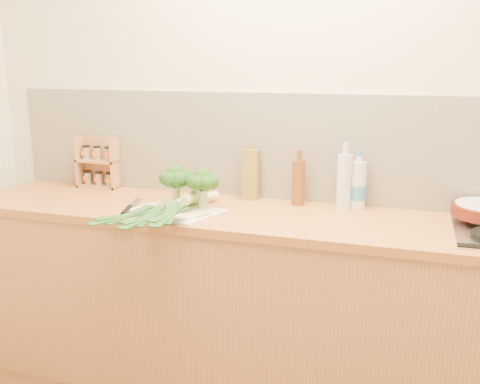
{
  "coord_description": "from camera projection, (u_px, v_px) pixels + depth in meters",
  "views": [
    {
      "loc": [
        0.54,
        -1.12,
        1.59
      ],
      "look_at": [
        -0.18,
        1.1,
        1.02
      ],
      "focal_mm": 40.0,
      "sensor_mm": 36.0,
      "label": 1
    }
  ],
  "objects": [
    {
      "name": "chopping_board",
      "position": [
        178.0,
        211.0,
        2.51
      ],
      "size": [
        0.47,
        0.4,
        0.01
      ],
      "primitive_type": "cube",
      "rotation": [
        0.0,
        0.0,
        -0.33
      ],
      "color": "white",
      "rests_on": "counter"
    },
    {
      "name": "oil_tin",
      "position": [
        251.0,
        174.0,
        2.72
      ],
      "size": [
        0.08,
        0.05,
        0.29
      ],
      "color": "olive",
      "rests_on": "counter"
    },
    {
      "name": "amber_bottle",
      "position": [
        298.0,
        182.0,
        2.62
      ],
      "size": [
        0.06,
        0.06,
        0.27
      ],
      "color": "brown",
      "rests_on": "counter"
    },
    {
      "name": "leek_mid",
      "position": [
        175.0,
        205.0,
        2.44
      ],
      "size": [
        0.14,
        0.66,
        0.04
      ],
      "rotation": [
        0.0,
        0.0,
        -0.11
      ],
      "color": "white",
      "rests_on": "chopping_board"
    },
    {
      "name": "spice_rack",
      "position": [
        99.0,
        165.0,
        3.0
      ],
      "size": [
        0.24,
        0.1,
        0.29
      ],
      "color": "tan",
      "rests_on": "counter"
    },
    {
      "name": "counter",
      "position": [
        282.0,
        305.0,
        2.57
      ],
      "size": [
        3.2,
        0.62,
        0.9
      ],
      "color": "#B8794C",
      "rests_on": "ground"
    },
    {
      "name": "water_bottle",
      "position": [
        358.0,
        187.0,
        2.56
      ],
      "size": [
        0.08,
        0.08,
        0.26
      ],
      "color": "silver",
      "rests_on": "counter"
    },
    {
      "name": "broccoli_left",
      "position": [
        176.0,
        178.0,
        2.6
      ],
      "size": [
        0.16,
        0.16,
        0.19
      ],
      "color": "#96AC64",
      "rests_on": "chopping_board"
    },
    {
      "name": "room_shell",
      "position": [
        299.0,
        148.0,
        2.67
      ],
      "size": [
        3.5,
        3.5,
        3.5
      ],
      "color": "beige",
      "rests_on": "ground"
    },
    {
      "name": "leek_back",
      "position": [
        183.0,
        203.0,
        2.4
      ],
      "size": [
        0.13,
        0.61,
        0.04
      ],
      "rotation": [
        0.0,
        0.0,
        0.1
      ],
      "color": "white",
      "rests_on": "chopping_board"
    },
    {
      "name": "glass_bottle",
      "position": [
        344.0,
        181.0,
        2.54
      ],
      "size": [
        0.07,
        0.07,
        0.32
      ],
      "color": "silver",
      "rests_on": "counter"
    },
    {
      "name": "chefs_knife",
      "position": [
        129.0,
        209.0,
        2.54
      ],
      "size": [
        0.13,
        0.34,
        0.03
      ],
      "rotation": [
        0.0,
        0.0,
        0.28
      ],
      "color": "silver",
      "rests_on": "counter"
    },
    {
      "name": "leek_front",
      "position": [
        173.0,
        205.0,
        2.51
      ],
      "size": [
        0.36,
        0.67,
        0.04
      ],
      "rotation": [
        0.0,
        0.0,
        -0.45
      ],
      "color": "white",
      "rests_on": "chopping_board"
    },
    {
      "name": "broccoli_right",
      "position": [
        203.0,
        181.0,
        2.51
      ],
      "size": [
        0.16,
        0.16,
        0.2
      ],
      "color": "#96AC64",
      "rests_on": "chopping_board"
    }
  ]
}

